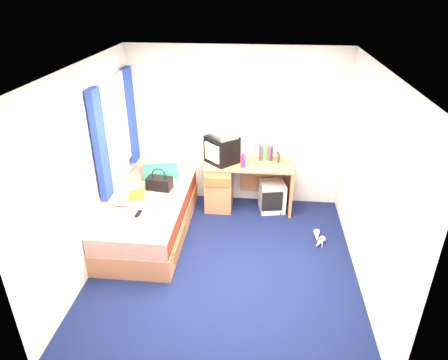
# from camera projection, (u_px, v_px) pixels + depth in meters

# --- Properties ---
(ground) EXTENTS (3.40, 3.40, 0.00)m
(ground) POSITION_uv_depth(u_px,v_px,m) (225.00, 264.00, 5.00)
(ground) COLOR #0C1438
(ground) RESTS_ON ground
(room_shell) EXTENTS (3.40, 3.40, 3.40)m
(room_shell) POSITION_uv_depth(u_px,v_px,m) (225.00, 158.00, 4.34)
(room_shell) COLOR white
(room_shell) RESTS_ON ground
(bed) EXTENTS (1.01, 2.00, 0.54)m
(bed) POSITION_uv_depth(u_px,v_px,m) (150.00, 217.00, 5.49)
(bed) COLOR tan
(bed) RESTS_ON ground
(pillow) EXTENTS (0.58, 0.44, 0.11)m
(pillow) POSITION_uv_depth(u_px,v_px,m) (161.00, 172.00, 6.01)
(pillow) COLOR teal
(pillow) RESTS_ON bed
(desk) EXTENTS (1.30, 0.55, 0.75)m
(desk) POSITION_uv_depth(u_px,v_px,m) (231.00, 183.00, 6.09)
(desk) COLOR tan
(desk) RESTS_ON ground
(storage_cube) EXTENTS (0.42, 0.42, 0.46)m
(storage_cube) POSITION_uv_depth(u_px,v_px,m) (272.00, 196.00, 6.08)
(storage_cube) COLOR silver
(storage_cube) RESTS_ON ground
(crt_tv) EXTENTS (0.55, 0.55, 0.40)m
(crt_tv) POSITION_uv_depth(u_px,v_px,m) (222.00, 149.00, 5.86)
(crt_tv) COLOR black
(crt_tv) RESTS_ON desk
(vcr) EXTENTS (0.49, 0.51, 0.08)m
(vcr) POSITION_uv_depth(u_px,v_px,m) (222.00, 134.00, 5.75)
(vcr) COLOR #B8B9BB
(vcr) RESTS_ON crt_tv
(book_row) EXTENTS (0.20, 0.13, 0.20)m
(book_row) POSITION_uv_depth(u_px,v_px,m) (266.00, 153.00, 5.99)
(book_row) COLOR maroon
(book_row) RESTS_ON desk
(picture_frame) EXTENTS (0.04, 0.12, 0.14)m
(picture_frame) POSITION_uv_depth(u_px,v_px,m) (278.00, 157.00, 5.94)
(picture_frame) COLOR #2F1F0F
(picture_frame) RESTS_ON desk
(pink_water_bottle) EXTENTS (0.08, 0.08, 0.20)m
(pink_water_bottle) POSITION_uv_depth(u_px,v_px,m) (243.00, 161.00, 5.73)
(pink_water_bottle) COLOR #E72084
(pink_water_bottle) RESTS_ON desk
(aerosol_can) EXTENTS (0.06, 0.06, 0.18)m
(aerosol_can) POSITION_uv_depth(u_px,v_px,m) (237.00, 157.00, 5.89)
(aerosol_can) COLOR silver
(aerosol_can) RESTS_ON desk
(handbag) EXTENTS (0.37, 0.24, 0.32)m
(handbag) POSITION_uv_depth(u_px,v_px,m) (159.00, 183.00, 5.59)
(handbag) COLOR black
(handbag) RESTS_ON bed
(towel) EXTENTS (0.34, 0.31, 0.10)m
(towel) POSITION_uv_depth(u_px,v_px,m) (166.00, 205.00, 5.14)
(towel) COLOR silver
(towel) RESTS_ON bed
(magazine) EXTENTS (0.27, 0.32, 0.01)m
(magazine) POSITION_uv_depth(u_px,v_px,m) (137.00, 195.00, 5.46)
(magazine) COLOR gold
(magazine) RESTS_ON bed
(water_bottle) EXTENTS (0.20, 0.08, 0.07)m
(water_bottle) POSITION_uv_depth(u_px,v_px,m) (122.00, 204.00, 5.19)
(water_bottle) COLOR silver
(water_bottle) RESTS_ON bed
(colour_swatch_fan) EXTENTS (0.23, 0.14, 0.01)m
(colour_swatch_fan) POSITION_uv_depth(u_px,v_px,m) (144.00, 220.00, 4.89)
(colour_swatch_fan) COLOR orange
(colour_swatch_fan) RESTS_ON bed
(remote_control) EXTENTS (0.06, 0.16, 0.02)m
(remote_control) POSITION_uv_depth(u_px,v_px,m) (138.00, 214.00, 5.02)
(remote_control) COLOR black
(remote_control) RESTS_ON bed
(window_assembly) EXTENTS (0.11, 1.42, 1.40)m
(window_assembly) POSITION_uv_depth(u_px,v_px,m) (116.00, 128.00, 5.29)
(window_assembly) COLOR silver
(window_assembly) RESTS_ON room_shell
(white_heels) EXTENTS (0.19, 0.38, 0.09)m
(white_heels) POSITION_uv_depth(u_px,v_px,m) (318.00, 239.00, 5.40)
(white_heels) COLOR silver
(white_heels) RESTS_ON ground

